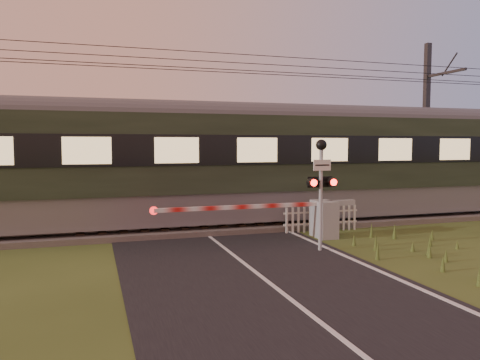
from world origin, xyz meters
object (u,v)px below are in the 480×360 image
object	(u,v)px
crossing_signal	(321,175)
catenary_mast	(427,123)
boom_gate	(317,217)
picket_fence	(321,219)

from	to	relation	value
crossing_signal	catenary_mast	bearing A→B (deg)	36.95
boom_gate	crossing_signal	bearing A→B (deg)	-113.80
crossing_signal	catenary_mast	world-z (taller)	catenary_mast
crossing_signal	picket_fence	world-z (taller)	crossing_signal
crossing_signal	catenary_mast	distance (m)	11.29
crossing_signal	picket_fence	distance (m)	3.37
boom_gate	picket_fence	xyz separation A→B (m)	(0.63, 0.89, -0.21)
boom_gate	catenary_mast	xyz separation A→B (m)	(8.17, 5.02, 3.28)
crossing_signal	picket_fence	xyz separation A→B (m)	(1.37, 2.57, -1.68)
boom_gate	crossing_signal	world-z (taller)	crossing_signal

